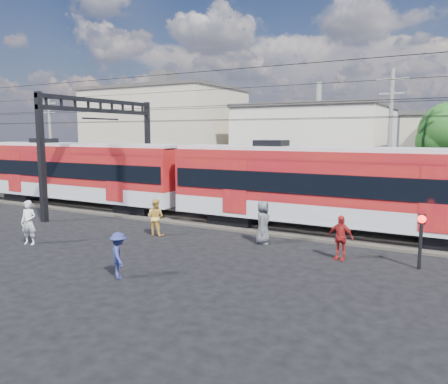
{
  "coord_description": "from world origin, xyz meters",
  "views": [
    {
      "loc": [
        9.99,
        -12.28,
        4.79
      ],
      "look_at": [
        0.41,
        5.0,
        2.14
      ],
      "focal_mm": 35.0,
      "sensor_mm": 36.0,
      "label": 1
    }
  ],
  "objects_px": {
    "commuter_train": "(338,185)",
    "pedestrian_c": "(119,255)",
    "pedestrian_a": "(29,223)",
    "crossing_signal": "(421,231)"
  },
  "relations": [
    {
      "from": "pedestrian_a",
      "to": "pedestrian_c",
      "type": "xyz_separation_m",
      "value": [
        6.53,
        -1.5,
        -0.18
      ]
    },
    {
      "from": "commuter_train",
      "to": "pedestrian_c",
      "type": "relative_size",
      "value": 32.27
    },
    {
      "from": "pedestrian_a",
      "to": "commuter_train",
      "type": "bearing_deg",
      "value": 19.72
    },
    {
      "from": "pedestrian_a",
      "to": "crossing_signal",
      "type": "xyz_separation_m",
      "value": [
        15.21,
        4.42,
        0.42
      ]
    },
    {
      "from": "commuter_train",
      "to": "pedestrian_c",
      "type": "xyz_separation_m",
      "value": [
        -4.76,
        -9.66,
        -1.62
      ]
    },
    {
      "from": "pedestrian_c",
      "to": "commuter_train",
      "type": "bearing_deg",
      "value": -75.87
    },
    {
      "from": "pedestrian_a",
      "to": "crossing_signal",
      "type": "distance_m",
      "value": 15.85
    },
    {
      "from": "pedestrian_a",
      "to": "pedestrian_c",
      "type": "relative_size",
      "value": 1.24
    },
    {
      "from": "commuter_train",
      "to": "crossing_signal",
      "type": "height_order",
      "value": "commuter_train"
    },
    {
      "from": "commuter_train",
      "to": "pedestrian_c",
      "type": "height_order",
      "value": "commuter_train"
    }
  ]
}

